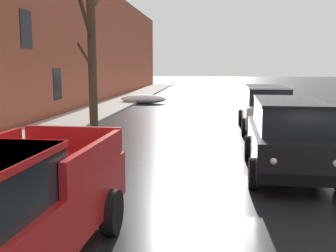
# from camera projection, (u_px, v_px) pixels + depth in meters

# --- Properties ---
(left_sidewalk_slab) EXTENTS (2.62, 80.00, 0.14)m
(left_sidewalk_slab) POSITION_uv_depth(u_px,v_px,m) (48.00, 131.00, 16.27)
(left_sidewalk_slab) COLOR gray
(left_sidewalk_slab) RESTS_ON ground
(snow_bank_near_corner_left) EXTENTS (2.76, 1.48, 0.67)m
(snow_bank_near_corner_left) POSITION_uv_depth(u_px,v_px,m) (72.00, 139.00, 13.13)
(snow_bank_near_corner_left) COLOR white
(snow_bank_near_corner_left) RESTS_ON ground
(snow_bank_mid_block_left) EXTENTS (3.19, 1.35, 0.64)m
(snow_bank_mid_block_left) POSITION_uv_depth(u_px,v_px,m) (143.00, 99.00, 28.68)
(snow_bank_mid_block_left) COLOR white
(snow_bank_mid_block_left) RESTS_ON ground
(snow_bank_along_right_kerb) EXTENTS (2.29, 1.39, 0.61)m
(snow_bank_along_right_kerb) POSITION_uv_depth(u_px,v_px,m) (59.00, 140.00, 13.09)
(snow_bank_along_right_kerb) COLOR white
(snow_bank_along_right_kerb) RESTS_ON ground
(bare_tree_mid_block) EXTENTS (0.46, 3.18, 5.99)m
(bare_tree_mid_block) POSITION_uv_depth(u_px,v_px,m) (92.00, 57.00, 17.37)
(bare_tree_mid_block) COLOR #423323
(bare_tree_mid_block) RESTS_ON ground
(suv_black_parked_kerbside_close) EXTENTS (2.15, 4.65, 1.82)m
(suv_black_parked_kerbside_close) POSITION_uv_depth(u_px,v_px,m) (289.00, 134.00, 10.00)
(suv_black_parked_kerbside_close) COLOR black
(suv_black_parked_kerbside_close) RESTS_ON ground
(suv_white_parked_kerbside_mid) EXTENTS (2.12, 4.75, 1.82)m
(suv_white_parked_kerbside_mid) POSITION_uv_depth(u_px,v_px,m) (266.00, 106.00, 16.73)
(suv_white_parked_kerbside_mid) COLOR silver
(suv_white_parked_kerbside_mid) RESTS_ON ground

